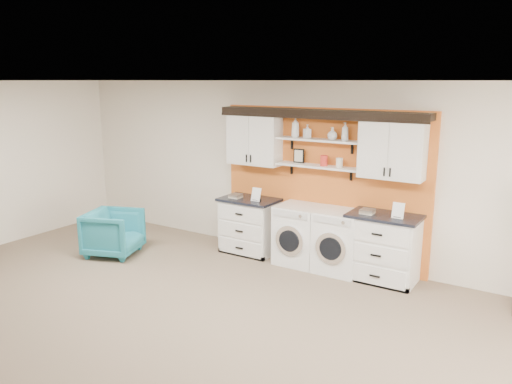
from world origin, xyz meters
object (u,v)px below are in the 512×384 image
Objects in this scene: dryer at (340,241)px; armchair at (114,233)px; base_cabinet_left at (250,225)px; washer at (300,234)px; base_cabinet_right at (383,248)px.

armchair is (-3.41, -1.30, -0.10)m from dryer.
base_cabinet_left is at bearing 179.88° from dryer.
base_cabinet_left is 1.15× the size of armchair.
washer is 1.14× the size of armchair.
dryer is at bearing -0.12° from base_cabinet_left.
armchair is at bearing -154.71° from washer.
washer is 0.67m from dryer.
base_cabinet_right is at bearing -0.00° from base_cabinet_left.
base_cabinet_right is at bearing 0.14° from washer.
armchair is (-2.74, -1.30, -0.09)m from washer.
washer is at bearing -0.21° from base_cabinet_left.
base_cabinet_left is 2.23m from armchair.
base_cabinet_left is 1.01× the size of dryer.
base_cabinet_right reaches higher than washer.
dryer is 1.15× the size of armchair.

